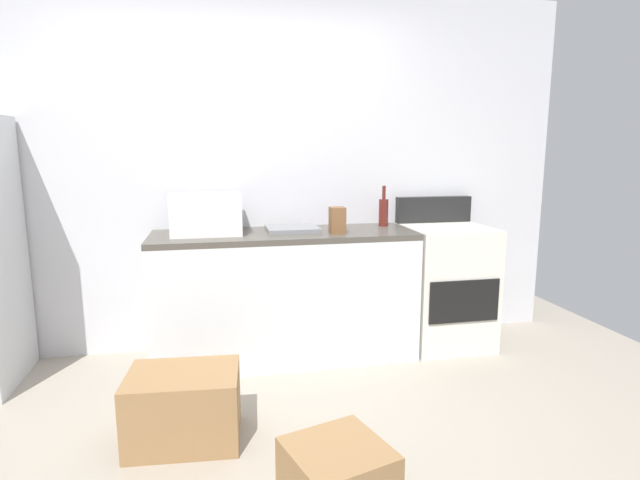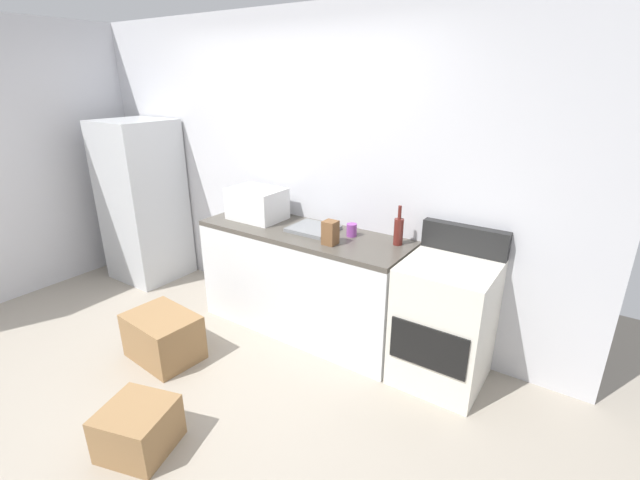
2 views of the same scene
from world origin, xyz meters
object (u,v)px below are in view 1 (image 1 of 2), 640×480
stove_oven (445,284)px  knife_block (337,220)px  microwave (206,214)px  coffee_mug (335,221)px  cardboard_box_medium (184,407)px  wine_bottle (383,211)px  cardboard_box_large (338,480)px

stove_oven → knife_block: bearing=-171.1°
stove_oven → microwave: bearing=179.0°
coffee_mug → knife_block: 0.25m
stove_oven → knife_block: stove_oven is taller
cardboard_box_medium → microwave: bearing=82.6°
microwave → cardboard_box_medium: size_ratio=0.84×
wine_bottle → microwave: bearing=-175.2°
cardboard_box_large → cardboard_box_medium: size_ratio=0.70×
stove_oven → cardboard_box_medium: size_ratio=2.01×
stove_oven → microwave: 1.83m
wine_bottle → cardboard_box_medium: size_ratio=0.55×
cardboard_box_medium → coffee_mug: bearing=46.0°
stove_oven → knife_block: size_ratio=6.11×
wine_bottle → cardboard_box_large: size_ratio=0.79×
cardboard_box_medium → wine_bottle: bearing=38.1°
coffee_mug → microwave: bearing=-175.3°
microwave → cardboard_box_large: (0.50, -1.67, -0.89)m
coffee_mug → cardboard_box_large: size_ratio=0.26×
knife_block → coffee_mug: bearing=79.8°
microwave → coffee_mug: 0.92m
cardboard_box_large → stove_oven: bearing=53.0°
microwave → wine_bottle: wine_bottle is taller
stove_oven → cardboard_box_medium: bearing=-152.5°
coffee_mug → knife_block: knife_block is taller
stove_oven → knife_block: (-0.87, -0.14, 0.52)m
coffee_mug → cardboard_box_medium: coffee_mug is taller
wine_bottle → cardboard_box_large: wine_bottle is taller
microwave → cardboard_box_large: 1.96m
wine_bottle → knife_block: (-0.42, -0.27, -0.02)m
coffee_mug → cardboard_box_medium: bearing=-134.0°
wine_bottle → stove_oven: bearing=-17.0°
cardboard_box_large → cardboard_box_medium: 0.92m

